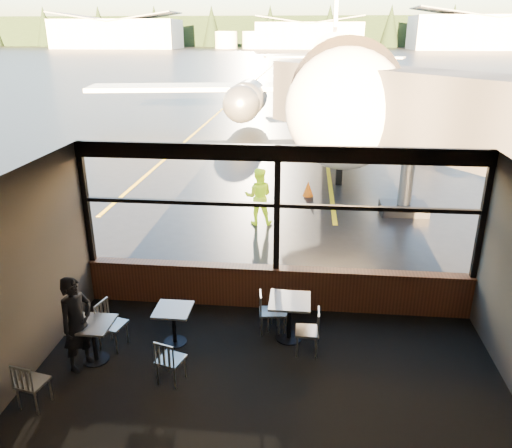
% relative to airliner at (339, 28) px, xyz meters
% --- Properties ---
extents(ground_plane, '(520.00, 520.00, 0.00)m').
position_rel_airliner_xyz_m(ground_plane, '(-2.19, 97.82, -5.76)').
color(ground_plane, black).
rests_on(ground_plane, ground).
extents(carpet_floor, '(8.00, 6.00, 0.01)m').
position_rel_airliner_xyz_m(carpet_floor, '(-2.19, -25.18, -5.75)').
color(carpet_floor, black).
rests_on(carpet_floor, ground).
extents(ceiling, '(8.00, 6.00, 0.04)m').
position_rel_airliner_xyz_m(ceiling, '(-2.19, -25.18, -2.26)').
color(ceiling, '#38332D').
rests_on(ceiling, ground).
extents(wall_left, '(0.04, 6.00, 3.50)m').
position_rel_airliner_xyz_m(wall_left, '(-6.19, -25.18, -4.01)').
color(wall_left, '#4F483F').
rests_on(wall_left, ground).
extents(window_sill, '(8.00, 0.28, 0.90)m').
position_rel_airliner_xyz_m(window_sill, '(-2.19, -22.18, -5.31)').
color(window_sill, '#5A2E1B').
rests_on(window_sill, ground).
extents(window_header, '(8.00, 0.18, 0.30)m').
position_rel_airliner_xyz_m(window_header, '(-2.19, -22.18, -2.41)').
color(window_header, black).
rests_on(window_header, ground).
extents(mullion_left, '(0.12, 0.12, 2.60)m').
position_rel_airliner_xyz_m(mullion_left, '(-6.14, -22.18, -3.56)').
color(mullion_left, black).
rests_on(mullion_left, ground).
extents(mullion_centre, '(0.12, 0.12, 2.60)m').
position_rel_airliner_xyz_m(mullion_centre, '(-2.19, -22.18, -3.56)').
color(mullion_centre, black).
rests_on(mullion_centre, ground).
extents(mullion_right, '(0.12, 0.12, 2.60)m').
position_rel_airliner_xyz_m(mullion_right, '(1.76, -22.18, -3.56)').
color(mullion_right, black).
rests_on(mullion_right, ground).
extents(window_transom, '(8.00, 0.10, 0.08)m').
position_rel_airliner_xyz_m(window_transom, '(-2.19, -22.18, -3.46)').
color(window_transom, black).
rests_on(window_transom, ground).
extents(airliner, '(32.49, 38.59, 11.52)m').
position_rel_airliner_xyz_m(airliner, '(0.00, 0.00, 0.00)').
color(airliner, white).
rests_on(airliner, ground_plane).
extents(jet_bridge, '(8.79, 10.74, 4.69)m').
position_rel_airliner_xyz_m(jet_bridge, '(1.41, -16.68, -3.42)').
color(jet_bridge, '#2D2D2F').
rests_on(jet_bridge, ground_plane).
extents(cafe_table_near, '(0.77, 0.77, 0.84)m').
position_rel_airliner_xyz_m(cafe_table_near, '(-1.86, -23.35, -5.34)').
color(cafe_table_near, gray).
rests_on(cafe_table_near, carpet_floor).
extents(cafe_table_mid, '(0.67, 0.67, 0.73)m').
position_rel_airliner_xyz_m(cafe_table_mid, '(-4.00, -23.70, -5.39)').
color(cafe_table_mid, gray).
rests_on(cafe_table_mid, carpet_floor).
extents(cafe_table_left, '(0.70, 0.70, 0.77)m').
position_rel_airliner_xyz_m(cafe_table_left, '(-5.26, -24.38, -5.37)').
color(cafe_table_left, '#A6A099').
rests_on(cafe_table_left, carpet_floor).
extents(chair_near_e, '(0.49, 0.49, 0.89)m').
position_rel_airliner_xyz_m(chair_near_e, '(-1.52, -23.75, -5.32)').
color(chair_near_e, beige).
rests_on(chair_near_e, carpet_floor).
extents(chair_near_w, '(0.52, 0.52, 0.85)m').
position_rel_airliner_xyz_m(chair_near_w, '(-2.24, -23.12, -5.34)').
color(chair_near_w, '#B2AEA1').
rests_on(chair_near_w, carpet_floor).
extents(chair_near_n, '(0.50, 0.50, 0.81)m').
position_rel_airliner_xyz_m(chair_near_n, '(-2.09, -23.05, -5.36)').
color(chair_near_n, '#B2ADA1').
rests_on(chair_near_n, carpet_floor).
extents(chair_mid_s, '(0.58, 0.58, 0.85)m').
position_rel_airliner_xyz_m(chair_mid_s, '(-3.76, -24.80, -5.33)').
color(chair_mid_s, '#AEA99D').
rests_on(chair_mid_s, carpet_floor).
extents(chair_mid_w, '(0.61, 0.61, 0.92)m').
position_rel_airliner_xyz_m(chair_mid_w, '(-5.09, -23.93, -5.30)').
color(chair_mid_w, '#ADA79C').
rests_on(chair_mid_w, carpet_floor).
extents(chair_left_s, '(0.55, 0.55, 0.85)m').
position_rel_airliner_xyz_m(chair_left_s, '(-5.74, -25.59, -5.34)').
color(chair_left_s, '#A9A598').
rests_on(chair_left_s, carpet_floor).
extents(passenger, '(0.64, 0.75, 1.74)m').
position_rel_airliner_xyz_m(passenger, '(-5.43, -24.57, -4.89)').
color(passenger, black).
rests_on(passenger, carpet_floor).
extents(ground_crew, '(0.88, 0.70, 1.75)m').
position_rel_airliner_xyz_m(ground_crew, '(-3.04, -17.23, -4.89)').
color(ground_crew, '#BFF219').
rests_on(ground_crew, ground_plane).
extents(cone_nose, '(0.39, 0.39, 0.54)m').
position_rel_airliner_xyz_m(cone_nose, '(-1.54, -14.29, -5.49)').
color(cone_nose, '#E86207').
rests_on(cone_nose, ground_plane).
extents(hangar_left, '(45.00, 18.00, 11.00)m').
position_rel_airliner_xyz_m(hangar_left, '(-72.19, 157.82, -0.26)').
color(hangar_left, silver).
rests_on(hangar_left, ground_plane).
extents(hangar_mid, '(38.00, 15.00, 10.00)m').
position_rel_airliner_xyz_m(hangar_mid, '(-2.19, 162.82, -0.76)').
color(hangar_mid, silver).
rests_on(hangar_mid, ground_plane).
extents(hangar_right, '(50.00, 20.00, 12.00)m').
position_rel_airliner_xyz_m(hangar_right, '(57.81, 155.82, 0.24)').
color(hangar_right, silver).
rests_on(hangar_right, ground_plane).
extents(fuel_tank_a, '(8.00, 8.00, 6.00)m').
position_rel_airliner_xyz_m(fuel_tank_a, '(-32.19, 159.82, -2.76)').
color(fuel_tank_a, silver).
rests_on(fuel_tank_a, ground_plane).
extents(fuel_tank_b, '(8.00, 8.00, 6.00)m').
position_rel_airliner_xyz_m(fuel_tank_b, '(-22.19, 159.82, -2.76)').
color(fuel_tank_b, silver).
rests_on(fuel_tank_b, ground_plane).
extents(fuel_tank_c, '(8.00, 8.00, 6.00)m').
position_rel_airliner_xyz_m(fuel_tank_c, '(-12.19, 159.82, -2.76)').
color(fuel_tank_c, silver).
rests_on(fuel_tank_c, ground_plane).
extents(treeline, '(360.00, 3.00, 12.00)m').
position_rel_airliner_xyz_m(treeline, '(-2.19, 187.82, 0.24)').
color(treeline, black).
rests_on(treeline, ground_plane).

